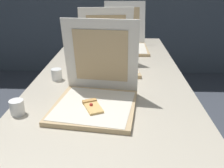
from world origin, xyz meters
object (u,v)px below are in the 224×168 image
Objects in this scene: pizza_box_back at (125,43)px; cup_white_mid at (57,74)px; pizza_box_middle at (108,60)px; cup_white_near_left at (17,107)px; table at (110,88)px; pizza_box_front at (96,95)px.

cup_white_mid is (-0.42, -0.73, -0.02)m from pizza_box_back.
pizza_box_middle is 6.29× the size of cup_white_near_left.
table is 0.33m from cup_white_mid.
table is 0.76m from pizza_box_back.
table is 0.57m from cup_white_near_left.
pizza_box_front is at bearing -100.17° from pizza_box_back.
pizza_box_back reaches higher than cup_white_near_left.
cup_white_near_left is (-0.40, -0.40, 0.08)m from table.
cup_white_near_left is at bearing -128.81° from pizza_box_middle.
cup_white_near_left is (-0.34, -0.10, -0.02)m from pizza_box_front.
pizza_box_back is 0.85m from cup_white_mid.
cup_white_near_left is (-0.37, -0.64, -0.02)m from pizza_box_middle.
cup_white_near_left is (-0.50, -1.14, -0.02)m from pizza_box_back.
pizza_box_middle is at bearing -105.65° from pizza_box_back.
pizza_box_back is (0.15, 1.05, -0.00)m from pizza_box_front.
cup_white_near_left is at bearing -100.30° from cup_white_mid.
table is 4.73× the size of pizza_box_back.
pizza_box_front is 0.36m from cup_white_near_left.
pizza_box_back is at bearing 82.31° from table.
pizza_box_front is 1.06m from pizza_box_back.
pizza_box_middle reaches higher than table.
pizza_box_front reaches higher than cup_white_near_left.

